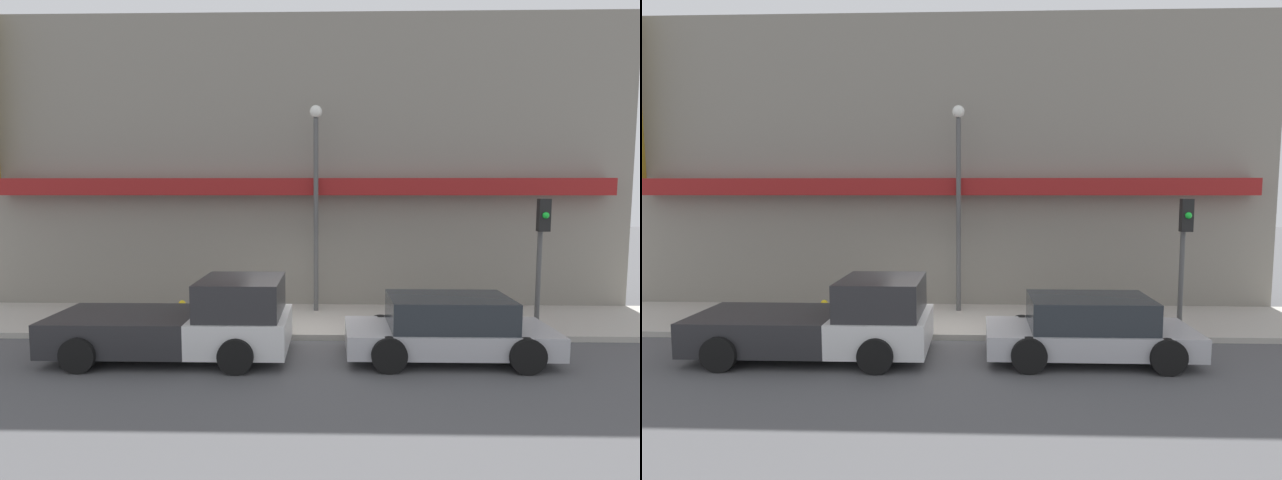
# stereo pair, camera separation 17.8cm
# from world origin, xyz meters

# --- Properties ---
(ground_plane) EXTENTS (80.00, 80.00, 0.00)m
(ground_plane) POSITION_xyz_m (0.00, 0.00, 0.00)
(ground_plane) COLOR #4C4C4F
(sidewalk) EXTENTS (36.00, 3.33, 0.15)m
(sidewalk) POSITION_xyz_m (0.00, 1.66, 0.07)
(sidewalk) COLOR #ADA89E
(sidewalk) RESTS_ON ground
(building) EXTENTS (19.80, 3.80, 9.06)m
(building) POSITION_xyz_m (-0.01, 4.81, 4.44)
(building) COLOR gray
(building) RESTS_ON ground
(pickup_truck) EXTENTS (5.13, 2.26, 1.76)m
(pickup_truck) POSITION_xyz_m (-2.24, -1.25, 0.77)
(pickup_truck) COLOR silver
(pickup_truck) RESTS_ON ground
(parked_car) EXTENTS (4.43, 1.99, 1.38)m
(parked_car) POSITION_xyz_m (3.41, -1.25, 0.68)
(parked_car) COLOR #ADADB2
(parked_car) RESTS_ON ground
(fire_hydrant) EXTENTS (0.19, 0.19, 0.75)m
(fire_hydrant) POSITION_xyz_m (-2.90, 0.42, 0.51)
(fire_hydrant) COLOR yellow
(fire_hydrant) RESTS_ON sidewalk
(street_lamp) EXTENTS (0.36, 0.36, 5.92)m
(street_lamp) POSITION_xyz_m (0.43, 2.51, 3.81)
(street_lamp) COLOR #4C4C4C
(street_lamp) RESTS_ON sidewalk
(traffic_light) EXTENTS (0.28, 0.42, 3.31)m
(traffic_light) POSITION_xyz_m (6.07, 0.50, 2.44)
(traffic_light) COLOR #4C4C4C
(traffic_light) RESTS_ON sidewalk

